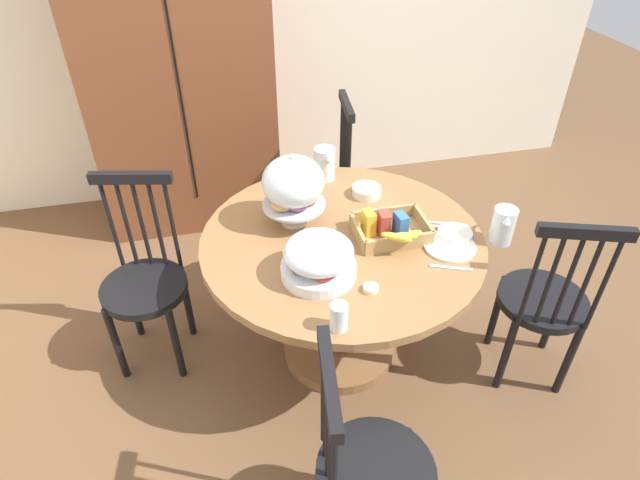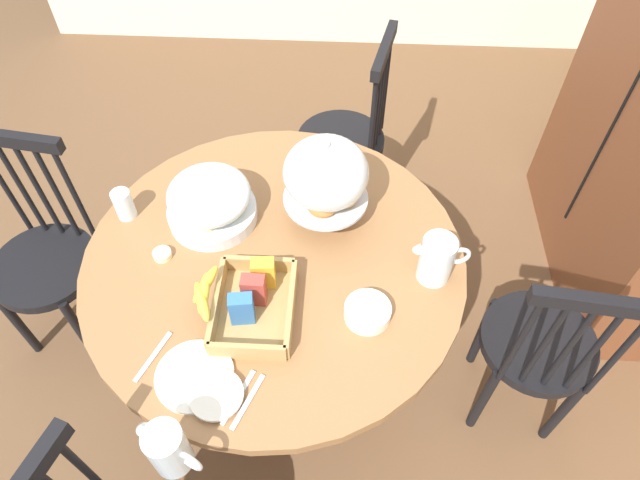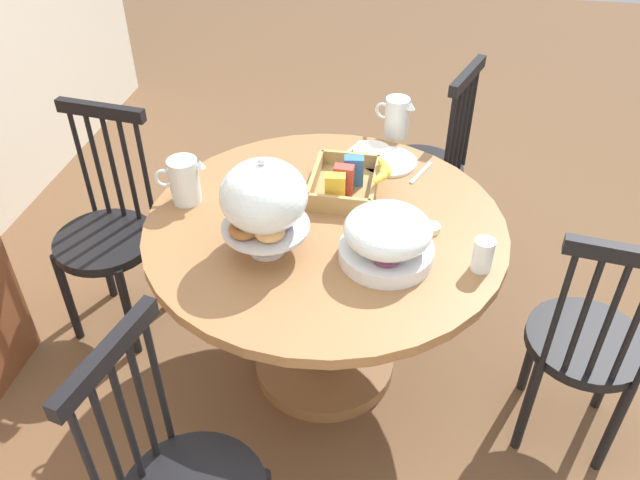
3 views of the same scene
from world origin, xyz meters
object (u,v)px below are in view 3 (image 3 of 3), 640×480
Objects in this scene: cereal_basket at (349,181)px; cereal_bowl at (254,177)px; china_plate_small at (372,150)px; milk_pitcher at (184,182)px; china_plate_large at (388,162)px; fruit_platter_covered at (387,237)px; windsor_chair_facing_door at (425,170)px; orange_juice_pitcher at (396,119)px; dining_table at (325,268)px; drinking_glass at (483,255)px; windsor_chair_by_cabinet at (586,347)px; pastry_stand_with_dome at (264,200)px; butter_dish at (431,228)px; windsor_chair_far_side at (108,237)px.

cereal_bowl is (0.01, 0.35, -0.02)m from cereal_basket.
milk_pitcher is at bearing 125.47° from china_plate_small.
china_plate_small is at bearing 51.94° from china_plate_large.
fruit_platter_covered is 0.95× the size of cereal_basket.
windsor_chair_facing_door reaches higher than orange_juice_pitcher.
dining_table is 5.63× the size of china_plate_large.
milk_pitcher is at bearing 127.88° from cereal_bowl.
fruit_platter_covered reaches higher than dining_table.
windsor_chair_facing_door is 8.86× the size of drinking_glass.
cereal_bowl reaches higher than china_plate_large.
windsor_chair_by_cabinet reaches higher than fruit_platter_covered.
pastry_stand_with_dome reaches higher than dining_table.
china_plate_large is at bearing -65.18° from cereal_bowl.
milk_pitcher is at bearing 82.30° from windsor_chair_by_cabinet.
dining_table is 0.47m from pastry_stand_with_dome.
butter_dish is (0.17, -0.14, -0.07)m from fruit_platter_covered.
orange_juice_pitcher reaches higher than china_plate_large.
cereal_basket is (0.35, 0.85, 0.33)m from windsor_chair_by_cabinet.
china_plate_large is 1.47× the size of china_plate_small.
cereal_basket is (0.38, -0.21, -0.15)m from pastry_stand_with_dome.
butter_dish is (0.02, -0.36, 0.22)m from dining_table.
orange_juice_pitcher is 0.87m from drinking_glass.
butter_dish is at bearing -69.21° from pastry_stand_with_dome.
cereal_basket is at bearing -14.94° from dining_table.
orange_juice_pitcher is 0.55× the size of cereal_basket.
cereal_bowl is (-0.22, 0.48, 0.02)m from china_plate_large.
cereal_bowl is at bearing 89.11° from cereal_basket.
dining_table is 0.32m from cereal_basket.
orange_juice_pitcher is 0.66m from butter_dish.
drinking_glass is at bearing -157.36° from orange_juice_pitcher.
windsor_chair_by_cabinet is 6.50× the size of china_plate_small.
drinking_glass is at bearing -106.54° from dining_table.
china_plate_large is at bearing -28.99° from pastry_stand_with_dome.
dining_table is 3.92× the size of cereal_basket.
china_plate_large is at bearing 51.93° from windsor_chair_by_cabinet.
dining_table is at bearing 165.06° from cereal_basket.
windsor_chair_facing_door is 1.00× the size of windsor_chair_far_side.
orange_juice_pitcher reaches higher than drinking_glass.
orange_juice_pitcher is 0.20m from china_plate_small.
orange_juice_pitcher is 0.92m from milk_pitcher.
milk_pitcher is at bearing 134.55° from windsor_chair_facing_door.
windsor_chair_facing_door is 1.09m from drinking_glass.
fruit_platter_covered is at bearing 90.74° from windsor_chair_by_cabinet.
cereal_bowl is at bearing -82.88° from windsor_chair_far_side.
dining_table is 8.84× the size of cereal_bowl.
windsor_chair_far_side reaches higher than cereal_basket.
fruit_platter_covered is 0.30m from drinking_glass.
china_plate_large is (0.23, -0.12, -0.04)m from cereal_basket.
butter_dish is at bearing -87.57° from dining_table.
china_plate_small is at bearing -10.52° from cereal_basket.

